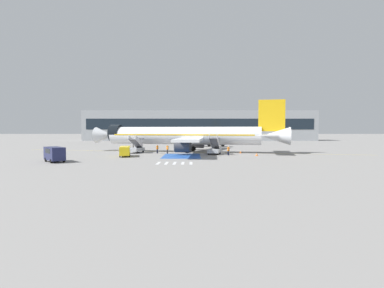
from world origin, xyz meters
name	(u,v)px	position (x,y,z in m)	size (l,w,h in m)	color
ground_plane	(180,152)	(0.00, 0.00, 0.00)	(600.00, 600.00, 0.00)	gray
apron_leadline_yellow	(182,152)	(0.48, 0.93, 0.00)	(0.20, 77.67, 0.01)	gold
apron_stand_patch_blue	(180,156)	(0.48, -9.25, 0.00)	(6.98, 10.74, 0.01)	#2856A8
apron_walkway_bar_0	(157,163)	(-2.52, -21.30, 0.00)	(0.44, 3.60, 0.01)	silver
apron_walkway_bar_1	(165,163)	(-1.32, -21.30, 0.00)	(0.44, 3.60, 0.01)	silver
apron_walkway_bar_2	(173,163)	(-0.12, -21.30, 0.00)	(0.44, 3.60, 0.01)	silver
apron_walkway_bar_3	(182,163)	(1.08, -21.30, 0.00)	(0.44, 3.60, 0.01)	silver
apron_walkway_bar_4	(190,163)	(2.28, -21.30, 0.00)	(0.44, 3.60, 0.01)	silver
airliner	(185,136)	(1.16, 0.78, 3.60)	(43.48, 34.99, 11.13)	silver
boarding_stairs_forward	(135,148)	(-9.51, -1.49, 0.97)	(3.16, 5.52, 3.86)	#ADB2BA
boarding_stairs_aft	(213,149)	(6.95, -5.04, 1.00)	(3.16, 5.52, 4.11)	#ADB2BA
fuel_tanker	(211,140)	(8.25, 23.00, 1.79)	(8.96, 3.39, 3.53)	#38383D
service_van_0	(124,150)	(-9.89, -10.27, 1.12)	(2.65, 5.29, 1.84)	yellow
service_van_1	(53,153)	(-18.49, -19.71, 1.36)	(4.43, 4.71, 2.28)	#1E234C
ground_crew_0	(227,150)	(9.41, -7.91, 1.04)	(0.48, 0.45, 1.80)	#191E38
ground_crew_1	(166,149)	(-2.65, -3.49, 1.05)	(0.49, 0.43, 1.81)	#2D2D33
ground_crew_2	(156,148)	(-4.80, -2.85, 1.04)	(0.48, 0.46, 1.80)	#191E38
traffic_cone_0	(239,152)	(12.61, -2.52, 0.26)	(0.46, 0.46, 0.51)	orange
traffic_cone_1	(255,154)	(14.66, -8.77, 0.29)	(0.51, 0.51, 0.57)	orange
terminal_building	(198,126)	(5.97, 73.60, 6.80)	(105.22, 12.10, 13.60)	#9EA3A8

